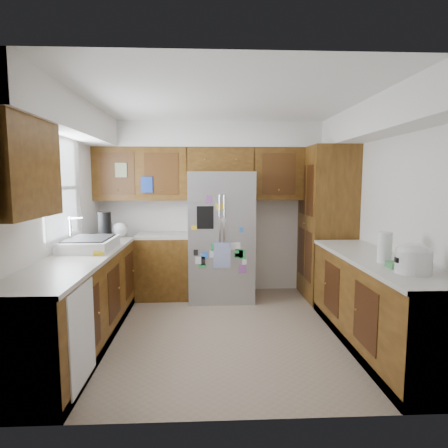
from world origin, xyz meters
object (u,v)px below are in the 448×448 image
(fridge, at_px, (221,236))
(rice_cooker, at_px, (414,258))
(pantry, at_px, (326,223))
(paper_towel, at_px, (385,248))

(fridge, distance_m, rice_cooker, 2.76)
(pantry, distance_m, rice_cooker, 2.26)
(pantry, distance_m, fridge, 1.51)
(fridge, height_order, paper_towel, fridge)
(pantry, bearing_deg, fridge, 177.94)
(rice_cooker, bearing_deg, pantry, 89.99)
(fridge, bearing_deg, pantry, -2.06)
(fridge, relative_size, paper_towel, 6.26)
(pantry, distance_m, paper_towel, 1.86)
(fridge, xyz_separation_m, rice_cooker, (1.50, -2.31, 0.15))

